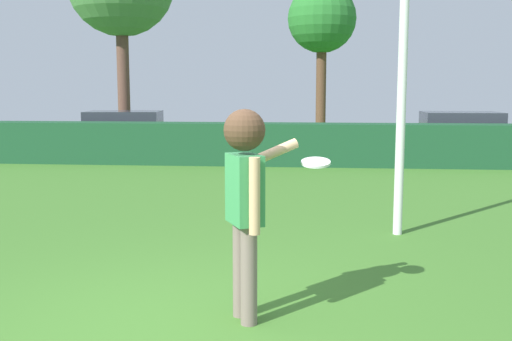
# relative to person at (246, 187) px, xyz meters

# --- Properties ---
(ground_plane) EXTENTS (60.00, 60.00, 0.00)m
(ground_plane) POSITION_rel_person_xyz_m (-0.54, -0.27, -1.15)
(ground_plane) COLOR #41772A
(person) EXTENTS (0.62, 0.77, 1.79)m
(person) POSITION_rel_person_xyz_m (0.00, 0.00, 0.00)
(person) COLOR slate
(person) RESTS_ON ground
(frisbee) EXTENTS (0.26, 0.26, 0.08)m
(frisbee) POSITION_rel_person_xyz_m (0.58, 0.39, 0.16)
(frisbee) COLOR white
(lamppost) EXTENTS (0.24, 0.24, 5.45)m
(lamppost) POSITION_rel_person_xyz_m (1.70, 3.24, 1.89)
(lamppost) COLOR silver
(lamppost) RESTS_ON ground
(hedge_row) EXTENTS (26.96, 0.90, 1.06)m
(hedge_row) POSITION_rel_person_xyz_m (-0.54, 10.50, -0.62)
(hedge_row) COLOR #1A492A
(hedge_row) RESTS_ON ground
(parked_car_white) EXTENTS (4.36, 2.19, 1.25)m
(parked_car_white) POSITION_rel_person_xyz_m (-5.22, 13.22, -0.46)
(parked_car_white) COLOR white
(parked_car_white) RESTS_ON ground
(parked_car_black) EXTENTS (4.22, 1.83, 1.25)m
(parked_car_black) POSITION_rel_person_xyz_m (4.88, 13.54, -0.46)
(parked_car_black) COLOR black
(parked_car_black) RESTS_ON ground
(birch_tree) EXTENTS (2.52, 2.52, 5.75)m
(birch_tree) POSITION_rel_person_xyz_m (0.80, 18.12, 3.25)
(birch_tree) COLOR brown
(birch_tree) RESTS_ON ground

